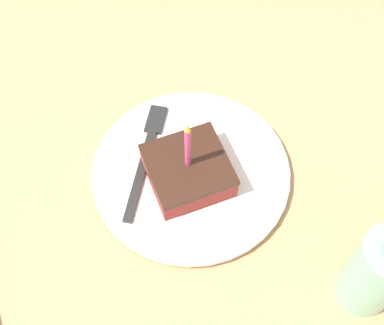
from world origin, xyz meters
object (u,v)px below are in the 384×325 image
at_px(cake_slice, 188,170).
at_px(bottle, 378,271).
at_px(plate, 192,172).
at_px(fork, 147,153).

height_order(cake_slice, bottle, bottle).
bearing_deg(bottle, plate, -149.16).
distance_m(cake_slice, fork, 0.07).
relative_size(cake_slice, bottle, 0.70).
bearing_deg(fork, plate, 46.29).
relative_size(cake_slice, fork, 0.75).
bearing_deg(plate, bottle, 30.84).
height_order(cake_slice, fork, cake_slice).
distance_m(fork, bottle, 0.33).
height_order(plate, bottle, bottle).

